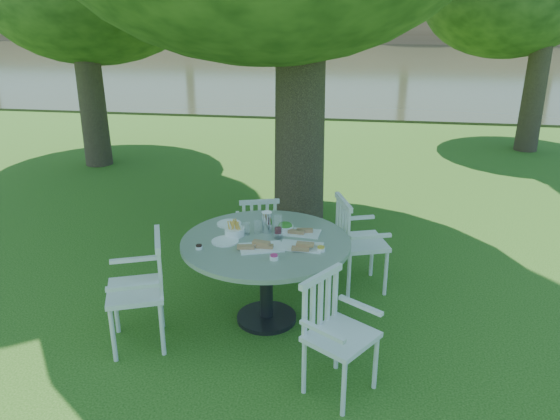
# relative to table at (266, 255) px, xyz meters

# --- Properties ---
(ground) EXTENTS (140.00, 140.00, 0.00)m
(ground) POSITION_rel_table_xyz_m (0.02, 0.49, -0.68)
(ground) COLOR #1A430D
(ground) RESTS_ON ground
(table) EXTENTS (1.52, 1.52, 0.82)m
(table) POSITION_rel_table_xyz_m (0.00, 0.00, 0.00)
(table) COLOR black
(table) RESTS_ON ground
(chair_ne) EXTENTS (0.60, 0.62, 0.98)m
(chair_ne) POSITION_rel_table_xyz_m (0.76, 0.76, -0.10)
(chair_ne) COLOR silver
(chair_ne) RESTS_ON ground
(chair_nw) EXTENTS (0.53, 0.51, 0.85)m
(chair_nw) POSITION_rel_table_xyz_m (-0.27, 1.05, -0.18)
(chair_nw) COLOR silver
(chair_nw) RESTS_ON ground
(chair_sw) EXTENTS (0.62, 0.64, 1.00)m
(chair_sw) POSITION_rel_table_xyz_m (-0.94, -0.51, -0.09)
(chair_sw) COLOR silver
(chair_sw) RESTS_ON ground
(chair_se) EXTENTS (0.63, 0.63, 0.93)m
(chair_se) POSITION_rel_table_xyz_m (0.65, -0.86, -0.13)
(chair_se) COLOR silver
(chair_se) RESTS_ON ground
(tableware) EXTENTS (1.11, 0.85, 0.21)m
(tableware) POSITION_rel_table_xyz_m (-0.02, 0.07, 0.18)
(tableware) COLOR white
(tableware) RESTS_ON table
(river) EXTENTS (100.00, 28.00, 0.12)m
(river) POSITION_rel_table_xyz_m (0.02, 23.49, -0.68)
(river) COLOR #2F321D
(river) RESTS_ON ground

